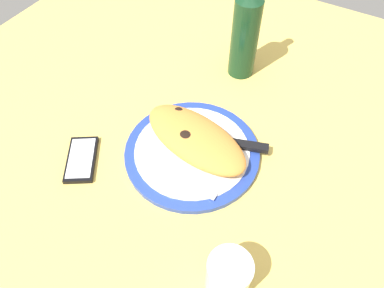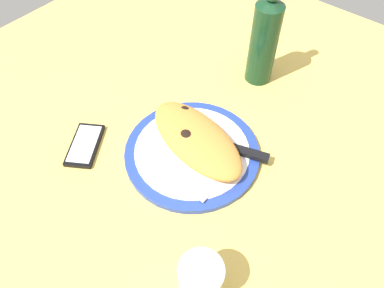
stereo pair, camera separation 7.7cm
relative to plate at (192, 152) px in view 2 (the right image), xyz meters
The scene contains 8 objects.
ground_plane 2.29cm from the plate, ahead, with size 150.00×150.00×3.00cm, color #DBB756.
plate is the anchor object (origin of this frame).
calzone 3.57cm from the plate, 99.57° to the left, with size 27.91×17.43×4.82cm.
fork 8.66cm from the plate, 65.03° to the right, with size 16.00×2.23×0.40cm.
knife 9.19cm from the plate, 38.06° to the left, with size 21.87×8.84×1.20cm.
smartphone 24.17cm from the plate, 145.81° to the right, with size 11.53×13.29×1.16cm.
water_glass 28.82cm from the plate, 47.91° to the right, with size 7.47×7.47×8.64cm.
wine_bottle 32.61cm from the plate, 94.95° to the left, with size 6.82×6.82×28.62cm.
Camera 2 is at (30.19, -36.94, 64.59)cm, focal length 33.86 mm.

